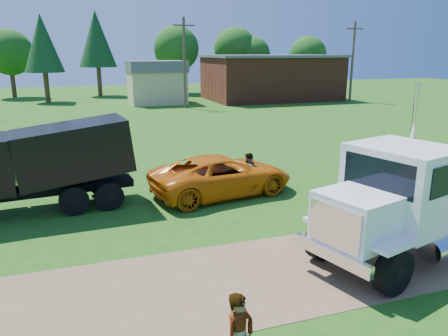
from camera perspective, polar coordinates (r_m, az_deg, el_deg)
name	(u,v)px	position (r m, az deg, el deg)	size (l,w,h in m)	color
ground	(287,271)	(12.01, 8.21, -13.22)	(140.00, 140.00, 0.00)	#205111
dirt_track	(287,271)	(12.01, 8.21, -13.19)	(120.00, 4.20, 0.01)	brown
white_semi_tractor	(402,202)	(12.97, 22.25, -4.19)	(8.11, 4.53, 4.80)	black
black_dump_truck	(33,163)	(16.99, -23.64, 0.63)	(7.70, 2.97, 3.28)	black
orange_pickup	(222,175)	(17.66, -0.25, -0.94)	(2.69, 5.82, 1.62)	#C85F09
spectator_b	(248,172)	(18.14, 3.18, -0.53)	(0.79, 0.61, 1.62)	#999999
brick_building	(271,77)	(54.54, 6.14, 11.71)	(15.40, 10.40, 5.30)	brown
tan_shed	(157,82)	(50.28, -8.78, 11.09)	(6.20, 5.40, 4.70)	tan
utility_poles	(184,61)	(45.72, -5.19, 13.71)	(42.20, 0.28, 9.00)	#4A362A
tree_row	(125,48)	(59.43, -12.84, 15.05)	(55.59, 13.24, 10.79)	#392717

